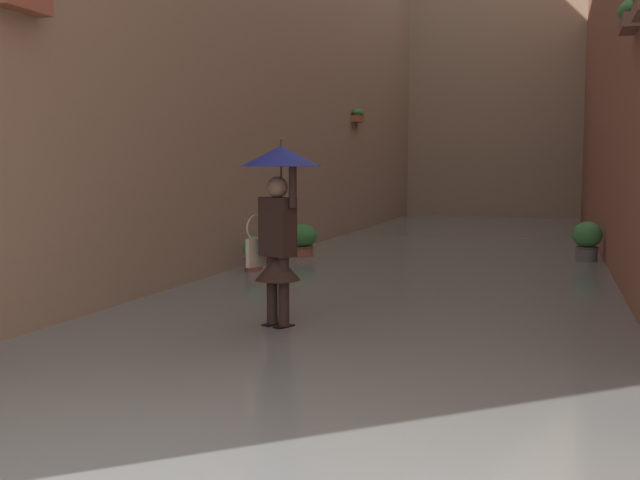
{
  "coord_description": "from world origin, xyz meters",
  "views": [
    {
      "loc": [
        -2.14,
        3.1,
        1.8
      ],
      "look_at": [
        0.28,
        -4.55,
        1.03
      ],
      "focal_mm": 41.39,
      "sensor_mm": 36.0,
      "label": 1
    }
  ],
  "objects_px": {
    "potted_plant_mid_left": "(587,240)",
    "potted_plant_far_right": "(302,240)",
    "person_wading": "(279,205)",
    "potted_plant_mid_right": "(253,254)"
  },
  "relations": [
    {
      "from": "potted_plant_mid_right",
      "to": "potted_plant_far_right",
      "type": "relative_size",
      "value": 0.93
    },
    {
      "from": "potted_plant_mid_right",
      "to": "person_wading",
      "type": "bearing_deg",
      "value": 116.36
    },
    {
      "from": "potted_plant_far_right",
      "to": "person_wading",
      "type": "bearing_deg",
      "value": 106.76
    },
    {
      "from": "person_wading",
      "to": "potted_plant_mid_left",
      "type": "distance_m",
      "value": 8.07
    },
    {
      "from": "person_wading",
      "to": "potted_plant_mid_right",
      "type": "relative_size",
      "value": 3.2
    },
    {
      "from": "person_wading",
      "to": "potted_plant_mid_right",
      "type": "distance_m",
      "value": 4.63
    },
    {
      "from": "potted_plant_mid_left",
      "to": "potted_plant_far_right",
      "type": "relative_size",
      "value": 1.15
    },
    {
      "from": "potted_plant_mid_left",
      "to": "potted_plant_far_right",
      "type": "bearing_deg",
      "value": 9.68
    },
    {
      "from": "potted_plant_mid_right",
      "to": "potted_plant_far_right",
      "type": "xyz_separation_m",
      "value": [
        -0.1,
        -2.28,
        0.04
      ]
    },
    {
      "from": "person_wading",
      "to": "potted_plant_mid_left",
      "type": "xyz_separation_m",
      "value": [
        -3.46,
        -7.23,
        -0.95
      ]
    }
  ]
}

